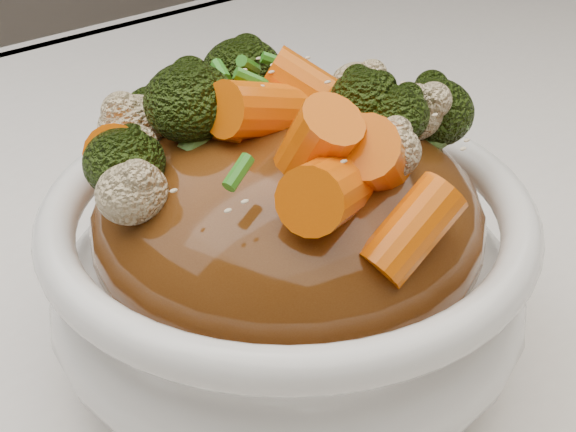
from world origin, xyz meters
TOP-DOWN VIEW (x-y plane):
  - tablecloth at (0.00, 0.00)m, footprint 1.20×0.80m
  - bowl at (0.03, -0.02)m, footprint 0.23×0.23m
  - sauce_base at (0.03, -0.02)m, footprint 0.18×0.18m
  - carrots at (0.03, -0.02)m, footprint 0.18×0.18m
  - broccoli at (0.03, -0.02)m, footprint 0.18×0.18m
  - cauliflower at (0.03, -0.02)m, footprint 0.18×0.18m
  - scallions at (0.03, -0.02)m, footprint 0.14×0.14m
  - sesame_seeds at (0.03, -0.02)m, footprint 0.16×0.16m

SIDE VIEW (x-z plane):
  - tablecloth at x=0.00m, z-range 0.71..0.75m
  - bowl at x=0.03m, z-range 0.75..0.83m
  - sauce_base at x=0.03m, z-range 0.77..0.86m
  - cauliflower at x=0.03m, z-range 0.86..0.89m
  - broccoli at x=0.03m, z-range 0.86..0.90m
  - carrots at x=0.03m, z-range 0.85..0.90m
  - scallions at x=0.03m, z-range 0.87..0.89m
  - sesame_seeds at x=0.03m, z-range 0.87..0.88m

